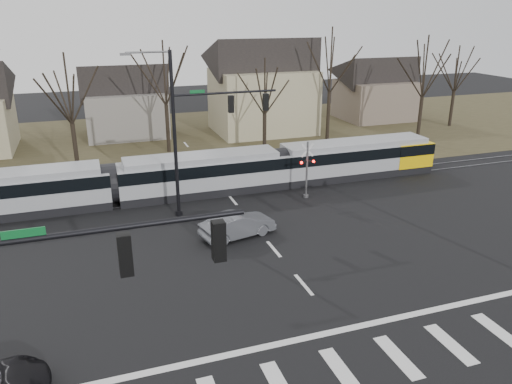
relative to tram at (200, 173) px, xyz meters
name	(u,v)px	position (x,y,z in m)	size (l,w,h in m)	color
ground	(322,307)	(1.78, -16.00, -1.55)	(140.00, 140.00, 0.00)	black
grass_verge	(182,140)	(1.78, 16.00, -1.54)	(140.00, 28.00, 0.01)	#38331E
crosswalk	(370,364)	(1.78, -20.00, -1.54)	(27.00, 2.60, 0.01)	silver
stop_line	(342,330)	(1.78, -17.80, -1.54)	(28.00, 0.35, 0.01)	silver
lane_dashes	(225,190)	(1.78, 0.00, -1.54)	(0.18, 30.00, 0.01)	silver
rail_pair	(225,191)	(1.78, -0.20, -1.52)	(90.00, 1.52, 0.06)	#59595E
tram	(200,173)	(0.00, 0.00, 0.00)	(37.51, 2.79, 2.84)	gray
sedan	(238,225)	(0.38, -7.80, -0.82)	(4.64, 2.52, 1.45)	#53555B
signal_pole_near_left	(42,314)	(-8.63, -22.00, 4.15)	(9.28, 0.44, 10.20)	black
signal_pole_far	(200,126)	(-0.63, -3.50, 4.15)	(9.28, 0.44, 10.20)	black
rail_crossing_signal	(307,172)	(6.78, -3.21, 0.34)	(1.08, 0.36, 4.00)	#59595B
tree_row	(215,98)	(3.78, 10.00, 3.45)	(59.20, 7.20, 10.00)	black
house_b	(124,97)	(-3.22, 20.00, 2.42)	(8.64, 7.56, 7.65)	slate
house_c	(263,82)	(10.78, 17.00, 3.68)	(10.80, 8.64, 10.10)	tan
house_d	(376,85)	(25.78, 19.00, 2.42)	(8.64, 7.56, 7.65)	#695A4D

